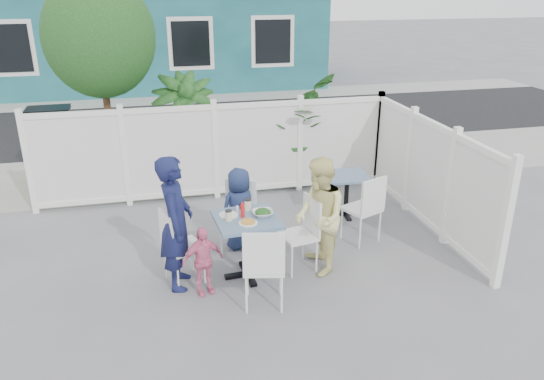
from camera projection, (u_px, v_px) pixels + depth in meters
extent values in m
plane|color=slate|center=(234.00, 266.00, 6.88)|extent=(80.00, 80.00, 0.00)
cube|color=gray|center=(203.00, 170.00, 10.31)|extent=(24.00, 2.60, 0.01)
cube|color=black|center=(187.00, 123.00, 13.66)|extent=(24.00, 5.00, 0.01)
cube|color=gray|center=(179.00, 98.00, 16.46)|extent=(24.00, 1.60, 0.01)
cube|color=black|center=(72.00, 47.00, 15.61)|extent=(1.20, 0.04, 1.40)
cube|color=black|center=(207.00, 43.00, 16.46)|extent=(1.20, 0.04, 1.40)
cube|color=white|center=(215.00, 151.00, 8.77)|extent=(5.80, 0.04, 1.40)
cube|color=white|center=(214.00, 107.00, 8.49)|extent=(5.86, 0.08, 0.08)
cube|color=white|center=(217.00, 194.00, 9.05)|extent=(5.86, 0.08, 0.12)
cube|color=white|center=(429.00, 174.00, 7.75)|extent=(0.04, 3.60, 1.40)
cube|color=white|center=(434.00, 125.00, 7.48)|extent=(0.08, 3.66, 0.08)
cube|color=white|center=(423.00, 221.00, 8.04)|extent=(0.08, 3.66, 0.12)
cylinder|color=#382316|center=(109.00, 121.00, 9.08)|extent=(0.12, 0.12, 2.40)
ellipsoid|color=#113814|center=(99.00, 37.00, 8.56)|extent=(1.80, 1.62, 1.98)
cube|color=gold|center=(53.00, 145.00, 9.69)|extent=(0.70, 0.51, 1.27)
imported|color=#113814|center=(184.00, 131.00, 9.24)|extent=(1.13, 1.13, 1.99)
imported|color=#113814|center=(290.00, 129.00, 9.57)|extent=(2.10, 2.19, 1.88)
cube|color=#40587D|center=(247.00, 219.00, 6.39)|extent=(0.81, 0.81, 0.04)
cylinder|color=black|center=(247.00, 248.00, 6.53)|extent=(0.09, 0.09, 0.73)
cube|color=black|center=(248.00, 274.00, 6.67)|extent=(0.60, 0.13, 0.04)
cube|color=black|center=(248.00, 274.00, 6.67)|extent=(0.13, 0.60, 0.04)
cube|color=#40587D|center=(347.00, 176.00, 8.14)|extent=(0.70, 0.70, 0.04)
cylinder|color=black|center=(346.00, 196.00, 8.26)|extent=(0.07, 0.07, 0.62)
cube|color=black|center=(345.00, 214.00, 8.38)|extent=(0.50, 0.12, 0.04)
cube|color=black|center=(345.00, 214.00, 8.38)|extent=(0.12, 0.50, 0.04)
cube|color=white|center=(184.00, 247.00, 6.41)|extent=(0.53, 0.54, 0.04)
cube|color=white|center=(167.00, 232.00, 6.21)|extent=(0.17, 0.42, 0.46)
cylinder|color=white|center=(192.00, 254.00, 6.72)|extent=(0.02, 0.02, 0.46)
cylinder|color=white|center=(204.00, 266.00, 6.43)|extent=(0.02, 0.02, 0.46)
cylinder|color=white|center=(166.00, 261.00, 6.55)|extent=(0.02, 0.02, 0.46)
cylinder|color=white|center=(178.00, 274.00, 6.26)|extent=(0.02, 0.02, 0.46)
cube|color=white|center=(298.00, 236.00, 6.68)|extent=(0.49, 0.50, 0.04)
cube|color=white|center=(312.00, 215.00, 6.66)|extent=(0.12, 0.43, 0.46)
cylinder|color=white|center=(292.00, 261.00, 6.54)|extent=(0.02, 0.02, 0.46)
cylinder|color=white|center=(279.00, 248.00, 6.85)|extent=(0.02, 0.02, 0.46)
cylinder|color=white|center=(317.00, 256.00, 6.68)|extent=(0.02, 0.02, 0.46)
cylinder|color=white|center=(303.00, 243.00, 6.99)|extent=(0.02, 0.02, 0.46)
cube|color=white|center=(238.00, 219.00, 7.15)|extent=(0.56, 0.55, 0.04)
cube|color=white|center=(241.00, 196.00, 7.23)|extent=(0.41, 0.21, 0.46)
cylinder|color=white|center=(248.00, 241.00, 7.04)|extent=(0.02, 0.02, 0.46)
cylinder|color=white|center=(222.00, 239.00, 7.11)|extent=(0.02, 0.02, 0.46)
cylinder|color=white|center=(254.00, 230.00, 7.36)|extent=(0.02, 0.02, 0.46)
cylinder|color=white|center=(228.00, 227.00, 7.43)|extent=(0.02, 0.02, 0.46)
cube|color=white|center=(264.00, 266.00, 5.92)|extent=(0.54, 0.52, 0.04)
cube|color=white|center=(264.00, 254.00, 5.63)|extent=(0.45, 0.13, 0.49)
cylinder|color=white|center=(247.00, 277.00, 6.18)|extent=(0.03, 0.03, 0.49)
cylinder|color=white|center=(281.00, 276.00, 6.19)|extent=(0.03, 0.03, 0.49)
cylinder|color=white|center=(246.00, 294.00, 5.84)|extent=(0.03, 0.03, 0.49)
cylinder|color=white|center=(282.00, 294.00, 5.84)|extent=(0.03, 0.03, 0.49)
cube|color=white|center=(362.00, 209.00, 7.40)|extent=(0.58, 0.57, 0.04)
cube|color=white|center=(374.00, 196.00, 7.15)|extent=(0.43, 0.21, 0.48)
cylinder|color=white|center=(342.00, 224.00, 7.52)|extent=(0.03, 0.03, 0.48)
cylinder|color=white|center=(361.00, 217.00, 7.74)|extent=(0.03, 0.03, 0.48)
cylinder|color=white|center=(360.00, 233.00, 7.25)|extent=(0.03, 0.03, 0.48)
cylinder|color=white|center=(380.00, 225.00, 7.46)|extent=(0.03, 0.03, 0.48)
imported|color=#131841|center=(176.00, 223.00, 6.19)|extent=(0.48, 0.65, 1.65)
imported|color=yellow|center=(319.00, 217.00, 6.53)|extent=(0.60, 0.75, 1.49)
imported|color=navy|center=(240.00, 209.00, 7.18)|extent=(0.65, 0.52, 1.15)
imported|color=pink|center=(203.00, 261.00, 6.16)|extent=(0.54, 0.33, 0.85)
cylinder|color=white|center=(248.00, 223.00, 6.23)|extent=(0.23, 0.23, 0.01)
cylinder|color=white|center=(228.00, 215.00, 6.44)|extent=(0.24, 0.24, 0.02)
imported|color=white|center=(263.00, 213.00, 6.43)|extent=(0.25, 0.25, 0.06)
cylinder|color=beige|center=(229.00, 216.00, 6.29)|extent=(0.08, 0.08, 0.12)
cylinder|color=beige|center=(248.00, 205.00, 6.58)|extent=(0.09, 0.09, 0.13)
cylinder|color=red|center=(243.00, 211.00, 6.37)|extent=(0.05, 0.05, 0.16)
cylinder|color=white|center=(237.00, 209.00, 6.55)|extent=(0.03, 0.03, 0.07)
cylinder|color=black|center=(241.00, 206.00, 6.62)|extent=(0.03, 0.03, 0.07)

